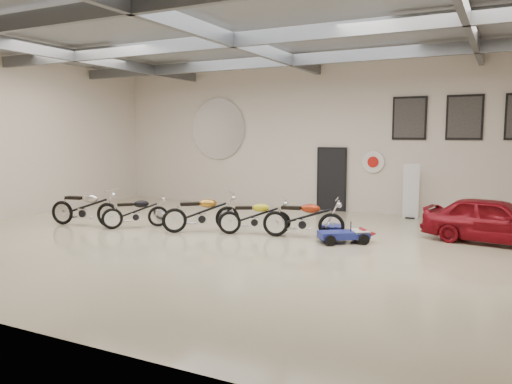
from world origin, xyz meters
The scene contains 18 objects.
floor centered at (0.00, 0.00, 0.00)m, with size 16.00×12.00×0.01m, color beige.
ceiling centered at (0.00, 0.00, 5.00)m, with size 16.00×12.00×0.01m, color gray.
back_wall centered at (0.00, 6.00, 2.50)m, with size 16.00×0.02×5.00m, color beige.
left_wall centered at (-8.00, 0.00, 2.50)m, with size 0.02×12.00×5.00m, color beige.
ceiling_beams centered at (0.00, 0.00, 4.75)m, with size 15.80×11.80×0.32m, color #54575B, non-canonical shape.
door centered at (0.50, 5.95, 1.05)m, with size 0.92×0.08×2.10m, color black.
logo_plaque centered at (-4.00, 5.95, 2.80)m, with size 2.30×0.06×1.16m, color silver, non-canonical shape.
poster_left centered at (3.00, 5.96, 3.10)m, with size 1.05×0.08×1.35m, color black, non-canonical shape.
poster_mid centered at (4.60, 5.96, 3.10)m, with size 1.05×0.08×1.35m, color black, non-canonical shape.
oil_sign centered at (1.90, 5.95, 1.70)m, with size 0.72×0.10×0.72m, color white, non-canonical shape.
banner_stand centered at (3.20, 5.50, 0.88)m, with size 0.48×0.19×1.75m, color white, non-canonical shape.
motorcycle_silver centered at (-4.86, 0.01, 0.55)m, with size 2.13×0.66×1.11m, color silver, non-canonical shape.
motorcycle_black centered at (-3.37, 0.42, 0.46)m, with size 1.79×0.55×0.93m, color silver, non-canonical shape.
motorcycle_gold centered at (-1.43, 0.78, 0.53)m, with size 2.03×0.63×1.06m, color silver, non-canonical shape.
motorcycle_yellow centered at (-0.01, 1.13, 0.48)m, with size 1.86×0.58×0.97m, color silver, non-canonical shape.
motorcycle_red centered at (1.30, 1.24, 0.53)m, with size 2.03×0.63×1.05m, color silver, non-canonical shape.
go_kart centered at (2.49, 1.19, 0.26)m, with size 1.45×0.65×0.53m, color navy, non-canonical shape.
vintage_car centered at (5.60, 2.70, 0.55)m, with size 3.24×1.31×1.11m, color maroon.
Camera 1 is at (5.80, -10.31, 2.58)m, focal length 35.00 mm.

